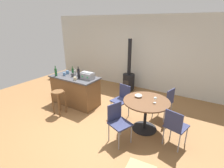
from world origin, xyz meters
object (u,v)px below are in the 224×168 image
cup_2 (64,74)px  folding_chair_near (122,98)px  folding_chair_left (175,125)px  bottle_0 (56,72)px  wine_glass (155,98)px  serving_bowl (138,96)px  toolbox (88,76)px  kitchen_island (75,90)px  folding_chair_right (165,101)px  wooden_stool (59,98)px  bottle_2 (79,76)px  cup_0 (73,75)px  bottle_4 (78,72)px  bottle_1 (73,71)px  bottle_3 (75,72)px  cup_1 (75,78)px  cup_3 (67,72)px  dining_table (146,107)px  wood_stove (129,78)px

cup_2 → folding_chair_near: bearing=5.8°
folding_chair_left → bottle_0: bearing=177.7°
folding_chair_near → wine_glass: bearing=-14.6°
folding_chair_near → bottle_0: bottle_0 is taller
cup_2 → serving_bowl: cup_2 is taller
toolbox → kitchen_island: bearing=-173.2°
cup_2 → folding_chair_right: bearing=12.7°
kitchen_island → wooden_stool: bearing=-87.3°
kitchen_island → bottle_2: bottle_2 is taller
toolbox → cup_0: bearing=-170.1°
bottle_0 → bottle_4: 0.68m
bottle_1 → bottle_3: (0.11, -0.01, -0.02)m
cup_0 → wine_glass: (2.57, -0.11, -0.09)m
cup_1 → cup_3: bearing=153.2°
cup_3 → wine_glass: size_ratio=0.87×
wine_glass → serving_bowl: wine_glass is taller
wooden_stool → bottle_2: 0.83m
dining_table → bottle_0: bearing=-177.8°
cup_0 → folding_chair_near: bearing=5.2°
bottle_0 → bottle_4: size_ratio=1.16×
toolbox → bottle_0: bearing=-163.4°
wooden_stool → toolbox: (0.44, 0.75, 0.51)m
wine_glass → dining_table: bearing=177.5°
wood_stove → bottle_2: bearing=-109.1°
bottle_0 → cup_2: bottle_0 is taller
wood_stove → wine_glass: bearing=-51.1°
kitchen_island → cup_0: bearing=-136.4°
folding_chair_right → cup_1: bearing=-161.5°
bottle_2 → cup_0: 0.28m
bottle_4 → wine_glass: size_ratio=1.92×
wooden_stool → serving_bowl: serving_bowl is taller
bottle_0 → cup_1: bottle_0 is taller
serving_bowl → bottle_1: bearing=174.6°
bottle_0 → bottle_1: size_ratio=1.27×
wood_stove → bottle_4: size_ratio=6.95×
wooden_stool → dining_table: dining_table is taller
cup_0 → bottle_3: bearing=112.2°
bottle_4 → cup_1: size_ratio=2.27×
dining_table → bottle_1: bottle_1 is taller
kitchen_island → cup_3: cup_3 is taller
folding_chair_right → folding_chair_left: bearing=-65.1°
bottle_3 → cup_0: (0.08, -0.20, -0.02)m
bottle_4 → cup_0: (-0.06, -0.20, -0.05)m
folding_chair_left → cup_3: 3.51m
dining_table → cup_0: bearing=177.6°
kitchen_island → cup_2: (-0.34, -0.08, 0.50)m
serving_bowl → wood_stove: bearing=121.8°
bottle_0 → bottle_2: bottle_0 is taller
wood_stove → cup_2: (-1.25, -1.95, 0.48)m
wood_stove → cup_3: 2.25m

